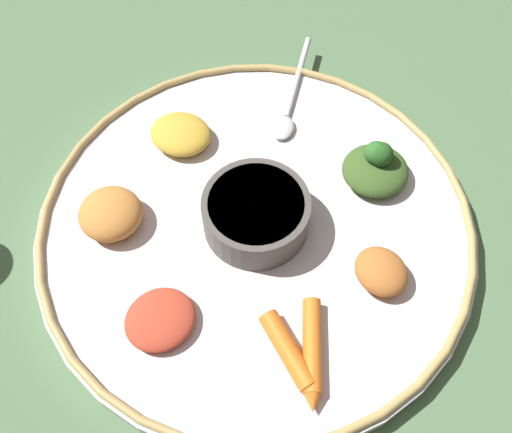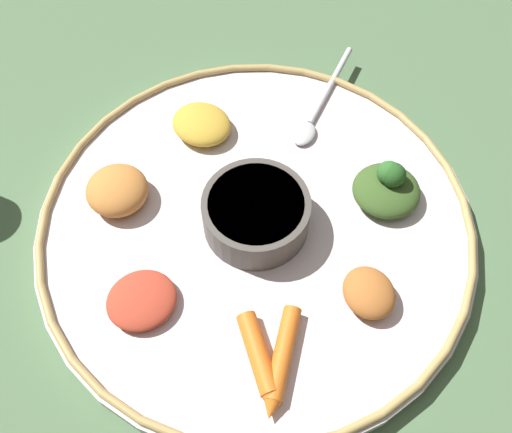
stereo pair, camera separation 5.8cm
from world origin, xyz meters
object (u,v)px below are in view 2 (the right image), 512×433
at_px(center_bowl, 256,213).
at_px(carrot_near_spoon, 260,360).
at_px(greens_pile, 387,187).
at_px(carrot_outer, 282,360).
at_px(spoon, 316,111).

relative_size(center_bowl, carrot_near_spoon, 1.27).
height_order(greens_pile, carrot_near_spoon, greens_pile).
bearing_deg(carrot_near_spoon, carrot_outer, -51.58).
distance_m(center_bowl, spoon, 0.16).
bearing_deg(spoon, greens_pile, -112.39).
height_order(carrot_near_spoon, carrot_outer, carrot_near_spoon).
relative_size(carrot_near_spoon, carrot_outer, 0.85).
distance_m(center_bowl, greens_pile, 0.14).
relative_size(spoon, carrot_outer, 1.64).
bearing_deg(spoon, carrot_outer, -151.17).
xyz_separation_m(spoon, carrot_near_spoon, (-0.27, -0.13, 0.01)).
distance_m(spoon, greens_pile, 0.13).
relative_size(center_bowl, carrot_outer, 1.08).
xyz_separation_m(center_bowl, carrot_outer, (-0.10, -0.10, -0.01)).
bearing_deg(center_bowl, spoon, 12.85).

